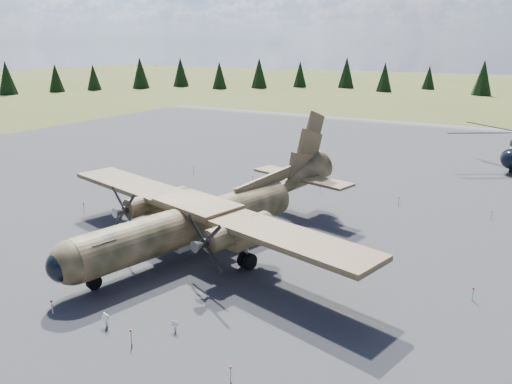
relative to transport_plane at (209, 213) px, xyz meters
The scene contains 7 objects.
ground 3.49m from the transport_plane, 32.63° to the left, with size 500.00×500.00×0.00m, color #505525.
apron 11.62m from the transport_plane, 80.95° to the left, with size 120.00×120.00×0.04m, color #5E5E63.
transport_plane is the anchor object (origin of this frame).
info_placard_left 12.18m from the transport_plane, 82.90° to the right, with size 0.55×0.33×0.81m.
info_placard_right 11.75m from the transport_plane, 64.38° to the right, with size 0.41×0.19×0.63m.
barrier_fence 2.84m from the transport_plane, 38.90° to the left, with size 33.12×29.62×0.85m.
treeline 5.89m from the transport_plane, 12.36° to the right, with size 298.74×300.53×11.00m.
Camera 1 is at (18.54, -29.62, 14.75)m, focal length 35.00 mm.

